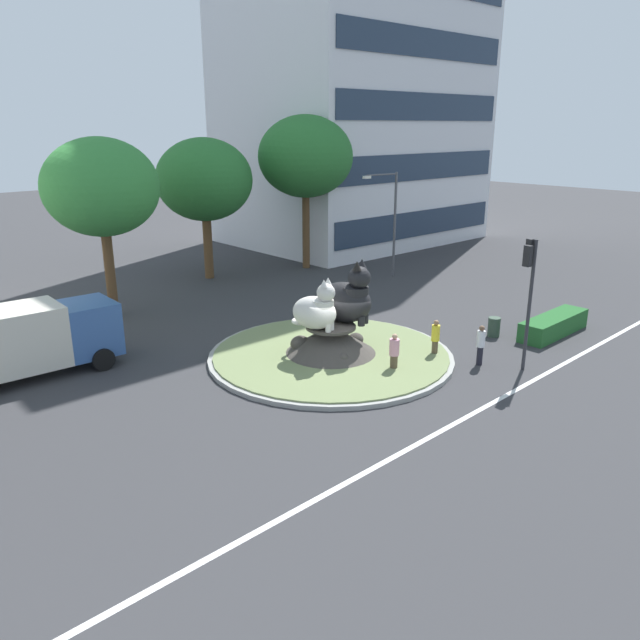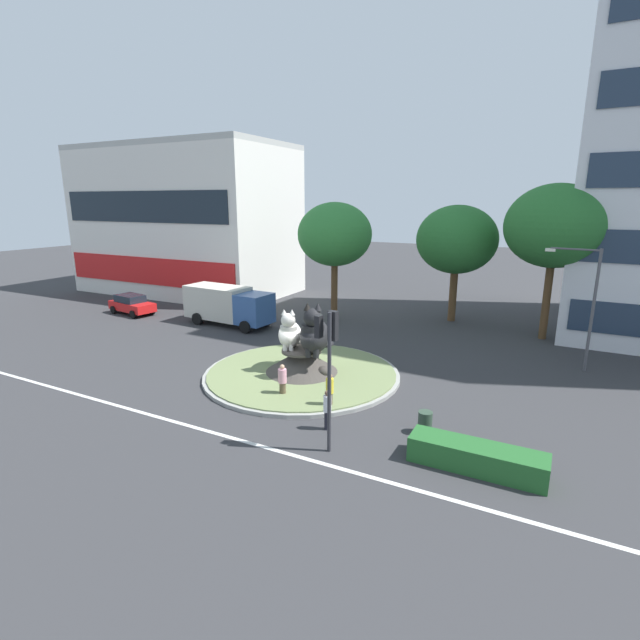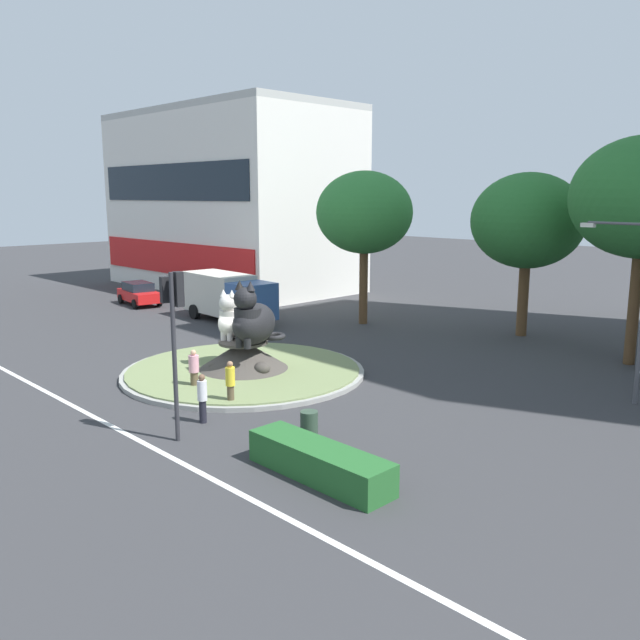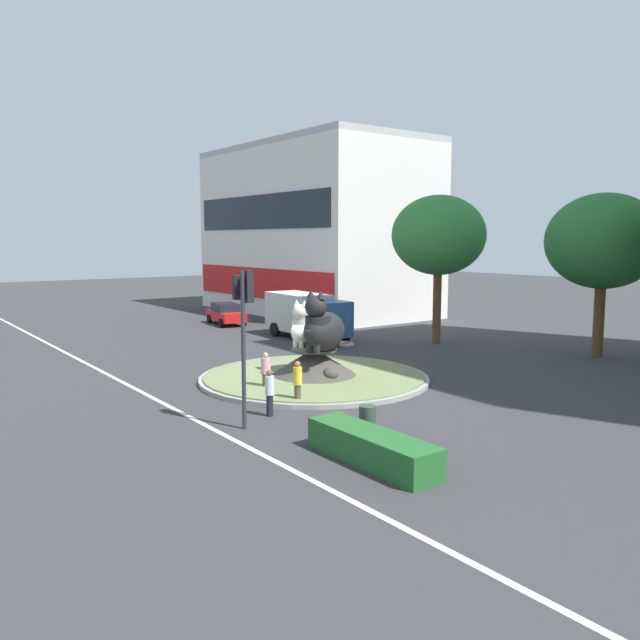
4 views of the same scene
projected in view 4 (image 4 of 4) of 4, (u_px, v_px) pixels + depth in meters
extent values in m
plane|color=#333335|center=(314.00, 380.00, 28.85)|extent=(160.00, 160.00, 0.00)
cube|color=silver|center=(164.00, 404.00, 24.68)|extent=(112.00, 0.20, 0.01)
cylinder|color=gray|center=(314.00, 378.00, 28.84)|extent=(10.29, 10.29, 0.18)
cylinder|color=#707F51|center=(314.00, 375.00, 28.83)|extent=(9.88, 9.88, 0.07)
cone|color=#423D38|center=(314.00, 361.00, 28.75)|extent=(3.79, 3.79, 1.20)
cylinder|color=#423D38|center=(314.00, 350.00, 28.68)|extent=(2.08, 2.08, 0.12)
ellipsoid|color=#423D38|center=(330.00, 374.00, 27.61)|extent=(0.70, 0.67, 0.56)
ellipsoid|color=#423D38|center=(321.00, 362.00, 30.03)|extent=(0.85, 0.78, 0.68)
ellipsoid|color=#423D38|center=(287.00, 371.00, 28.50)|extent=(0.52, 0.56, 0.42)
ellipsoid|color=silver|center=(307.00, 331.00, 29.31)|extent=(1.81, 2.19, 1.36)
cylinder|color=silver|center=(302.00, 328.00, 28.97)|extent=(1.16, 1.16, 0.85)
sphere|color=silver|center=(300.00, 312.00, 28.76)|extent=(0.75, 0.75, 0.75)
torus|color=silver|center=(321.00, 341.00, 29.87)|extent=(0.90, 0.90, 0.17)
cone|color=silver|center=(304.00, 303.00, 28.60)|extent=(0.40, 0.40, 0.31)
cone|color=silver|center=(297.00, 303.00, 28.82)|extent=(0.40, 0.40, 0.31)
cylinder|color=silver|center=(301.00, 344.00, 28.72)|extent=(0.24, 0.24, 0.34)
cylinder|color=silver|center=(296.00, 344.00, 28.88)|extent=(0.24, 0.24, 0.34)
ellipsoid|color=black|center=(324.00, 331.00, 27.92)|extent=(2.21, 2.72, 1.71)
cylinder|color=black|center=(318.00, 328.00, 27.51)|extent=(1.42, 1.42, 1.07)
sphere|color=black|center=(316.00, 307.00, 27.25)|extent=(0.94, 0.94, 0.94)
torus|color=black|center=(343.00, 345.00, 28.59)|extent=(1.02, 1.02, 0.21)
cone|color=black|center=(321.00, 294.00, 27.04)|extent=(0.49, 0.49, 0.38)
cone|color=black|center=(311.00, 294.00, 27.33)|extent=(0.49, 0.49, 0.38)
cylinder|color=black|center=(317.00, 349.00, 27.19)|extent=(0.30, 0.30, 0.43)
cylinder|color=black|center=(309.00, 348.00, 27.41)|extent=(0.30, 0.30, 0.43)
cylinder|color=#2D2D33|center=(243.00, 351.00, 21.08)|extent=(0.14, 0.14, 5.27)
cube|color=black|center=(249.00, 287.00, 20.93)|extent=(0.35, 0.28, 1.05)
sphere|color=#360606|center=(251.00, 277.00, 20.93)|extent=(0.18, 0.18, 0.18)
sphere|color=orange|center=(251.00, 286.00, 20.97)|extent=(0.18, 0.18, 0.18)
sphere|color=black|center=(251.00, 296.00, 21.01)|extent=(0.18, 0.18, 0.18)
cube|color=black|center=(237.00, 288.00, 21.21)|extent=(0.23, 0.30, 0.80)
cube|color=silver|center=(314.00, 233.00, 55.27)|extent=(20.85, 11.29, 13.64)
cube|color=red|center=(259.00, 283.00, 52.45)|extent=(19.94, 0.27, 2.46)
cube|color=#19232D|center=(258.00, 212.00, 51.75)|extent=(19.11, 0.23, 2.73)
cube|color=#B2B2AD|center=(314.00, 149.00, 54.39)|extent=(20.85, 11.29, 0.50)
cube|color=#235B28|center=(372.00, 448.00, 18.08)|extent=(4.56, 1.20, 0.90)
cylinder|color=brown|center=(437.00, 308.00, 38.71)|extent=(0.50, 0.50, 4.29)
ellipsoid|color=#337F38|center=(439.00, 235.00, 38.16)|extent=(5.58, 5.58, 4.75)
cylinder|color=brown|center=(599.00, 322.00, 34.26)|extent=(0.57, 0.57, 3.82)
ellipsoid|color=#286B2D|center=(603.00, 241.00, 33.73)|extent=(5.92, 5.92, 5.03)
cylinder|color=brown|center=(298.00, 395.00, 24.50)|extent=(0.26, 0.26, 0.78)
cylinder|color=yellow|center=(298.00, 376.00, 24.41)|extent=(0.34, 0.34, 0.68)
sphere|color=#936B4C|center=(297.00, 364.00, 24.35)|extent=(0.22, 0.22, 0.22)
cylinder|color=black|center=(270.00, 405.00, 22.90)|extent=(0.24, 0.24, 0.78)
cylinder|color=silver|center=(270.00, 385.00, 22.81)|extent=(0.33, 0.33, 0.68)
sphere|color=brown|center=(269.00, 373.00, 22.76)|extent=(0.22, 0.22, 0.22)
cylinder|color=brown|center=(266.00, 383.00, 26.59)|extent=(0.30, 0.30, 0.76)
cylinder|color=pink|center=(266.00, 366.00, 26.50)|extent=(0.40, 0.40, 0.66)
sphere|color=tan|center=(266.00, 355.00, 26.44)|extent=(0.22, 0.22, 0.22)
cube|color=red|center=(226.00, 316.00, 47.51)|extent=(4.35, 2.32, 0.67)
cube|color=#19232D|center=(225.00, 307.00, 47.61)|extent=(2.52, 1.85, 0.58)
cylinder|color=black|center=(244.00, 322.00, 46.75)|extent=(0.67, 0.31, 0.64)
cylinder|color=black|center=(221.00, 323.00, 45.95)|extent=(0.67, 0.31, 0.64)
cylinder|color=black|center=(231.00, 318.00, 49.15)|extent=(0.67, 0.31, 0.64)
cylinder|color=black|center=(209.00, 319.00, 48.35)|extent=(0.67, 0.31, 0.64)
cube|color=#335693|center=(328.00, 319.00, 38.51)|extent=(2.21, 2.43, 2.14)
cube|color=beige|center=(298.00, 312.00, 41.37)|extent=(4.97, 2.59, 2.38)
cylinder|color=black|center=(345.00, 335.00, 39.21)|extent=(0.92, 0.35, 0.90)
cylinder|color=black|center=(313.00, 338.00, 37.96)|extent=(0.92, 0.35, 0.90)
cylinder|color=black|center=(305.00, 327.00, 43.01)|extent=(0.92, 0.35, 0.90)
cylinder|color=black|center=(275.00, 329.00, 41.76)|extent=(0.92, 0.35, 0.90)
cylinder|color=#2D4233|center=(367.00, 419.00, 20.93)|extent=(0.56, 0.56, 0.90)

